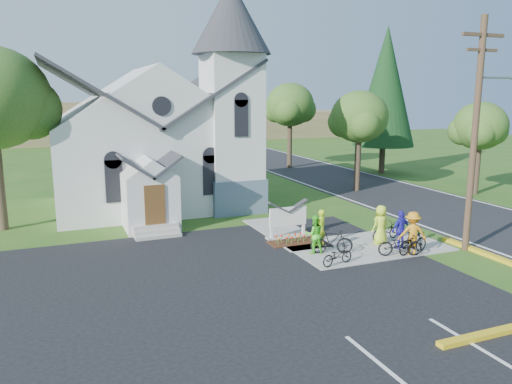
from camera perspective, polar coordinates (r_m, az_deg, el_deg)
name	(u,v)px	position (r m, az deg, el deg)	size (l,w,h in m)	color
ground	(345,254)	(22.12, 10.09, -6.99)	(120.00, 120.00, 0.00)	#2A5317
parking_lot	(201,295)	(17.67, -6.25, -11.61)	(20.00, 16.00, 0.02)	black
road	(351,182)	(39.65, 10.83, 1.09)	(8.00, 90.00, 0.02)	black
sidewalk	(367,246)	(23.30, 12.58, -6.08)	(7.00, 4.00, 0.05)	gray
church	(157,120)	(30.79, -11.22, 8.03)	(12.35, 12.00, 13.00)	silver
church_sign	(288,217)	(23.95, 3.66, -2.87)	(2.20, 0.40, 1.70)	gray
flower_bed	(296,242)	(23.44, 4.59, -5.71)	(2.60, 1.10, 0.07)	#391F0F
utility_pole	(476,128)	(23.33, 23.88, 6.72)	(3.45, 0.28, 10.00)	#433121
tree_road_near	(359,117)	(35.76, 11.73, 8.36)	(4.00, 4.00, 7.05)	#3B2E20
tree_road_mid	(290,105)	(46.42, 3.92, 9.87)	(4.40, 4.40, 7.80)	#3B2E20
tree_road_far	(480,127)	(37.24, 24.25, 6.83)	(3.60, 3.60, 6.30)	#3B2E20
conifer	(386,87)	(44.38, 14.59, 11.56)	(5.20, 5.20, 12.40)	#3B2E20
distant_hills	(159,126)	(75.62, -10.99, 7.47)	(61.00, 10.00, 5.60)	olive
cyclist_0	(320,227)	(22.81, 7.38, -4.04)	(0.61, 0.40, 1.66)	#B5E11A
bike_0	(337,255)	(20.45, 9.28, -7.15)	(0.53, 1.53, 0.81)	black
cyclist_1	(314,234)	(21.69, 6.68, -4.81)	(0.81, 0.63, 1.67)	#4CDA28
bike_1	(332,241)	(21.77, 8.65, -5.59)	(0.52, 1.83, 1.10)	black
cyclist_2	(401,230)	(23.06, 16.21, -4.15)	(1.01, 0.42, 1.73)	#2A24B6
bike_2	(400,245)	(22.12, 16.13, -5.79)	(0.65, 1.88, 0.99)	black
cyclist_3	(412,233)	(22.38, 17.44, -4.50)	(1.20, 0.69, 1.86)	orange
bike_3	(413,242)	(22.53, 17.50, -5.50)	(0.49, 1.72, 1.03)	black
cyclist_4	(381,225)	(23.52, 14.06, -3.64)	(0.88, 0.57, 1.81)	#C5E92B
bike_4	(385,231)	(24.34, 14.58, -4.32)	(0.57, 1.63, 0.85)	black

